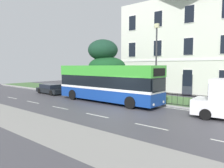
{
  "coord_description": "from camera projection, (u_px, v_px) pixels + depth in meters",
  "views": [
    {
      "loc": [
        9.46,
        -11.64,
        3.25
      ],
      "look_at": [
        -4.12,
        4.7,
        1.43
      ],
      "focal_mm": 33.74,
      "sensor_mm": 36.0,
      "label": 1
    }
  ],
  "objects": [
    {
      "name": "parked_hatchback_00",
      "position": [
        51.0,
        89.0,
        24.7
      ],
      "size": [
        4.35,
        2.07,
        1.12
      ],
      "rotation": [
        0.0,
        0.0,
        -0.07
      ],
      "color": "black",
      "rests_on": "ground_plane"
    },
    {
      "name": "evergreen_tree",
      "position": [
        105.0,
        70.0,
        23.86
      ],
      "size": [
        5.25,
        5.25,
        6.1
      ],
      "color": "#423328",
      "rests_on": "ground_plane"
    },
    {
      "name": "iron_verge_railing",
      "position": [
        159.0,
        97.0,
        17.72
      ],
      "size": [
        16.12,
        0.04,
        0.97
      ],
      "color": "black",
      "rests_on": "ground_plane"
    },
    {
      "name": "ground_plane",
      "position": [
        122.0,
        109.0,
        15.97
      ],
      "size": [
        60.0,
        56.0,
        0.18
      ],
      "color": "#46444A"
    },
    {
      "name": "street_lamp_post",
      "position": [
        156.0,
        58.0,
        18.18
      ],
      "size": [
        0.36,
        0.24,
        6.74
      ],
      "color": "#333338",
      "rests_on": "ground_plane"
    },
    {
      "name": "single_decker_bus",
      "position": [
        107.0,
        83.0,
        18.89
      ],
      "size": [
        10.41,
        2.7,
        3.3
      ],
      "rotation": [
        0.0,
        0.0,
        -0.01
      ],
      "color": "navy",
      "rests_on": "ground_plane"
    },
    {
      "name": "georgian_townhouse",
      "position": [
        204.0,
        37.0,
        26.1
      ],
      "size": [
        18.33,
        10.41,
        13.31
      ],
      "color": "silver",
      "rests_on": "ground_plane"
    }
  ]
}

